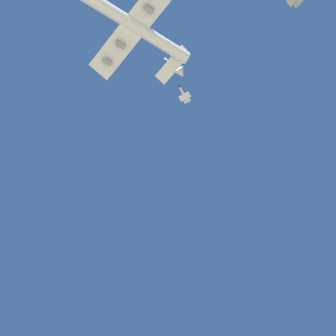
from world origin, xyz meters
TOP-DOWN VIEW (x-y plane):
  - carrier_jet at (22.62, 94.19)m, footprint 57.72×65.68m
  - chase_jet_right_wing at (0.72, 40.64)m, footprint 9.04×15.14m

SIDE VIEW (x-z plane):
  - carrier_jet at x=22.62m, z-range 150.49..173.28m
  - chase_jet_right_wing at x=0.72m, z-range 193.27..197.27m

